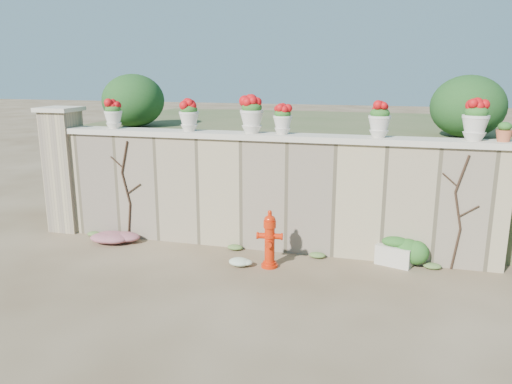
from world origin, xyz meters
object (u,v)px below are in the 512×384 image
(fire_hydrant, at_px, (270,239))
(terracotta_pot, at_px, (504,133))
(planter_box, at_px, (395,252))
(urn_pot_0, at_px, (113,115))

(fire_hydrant, distance_m, terracotta_pot, 4.02)
(planter_box, bearing_deg, terracotta_pot, 27.42)
(fire_hydrant, relative_size, planter_box, 1.48)
(urn_pot_0, height_order, terracotta_pot, urn_pot_0)
(planter_box, height_order, urn_pot_0, urn_pot_0)
(urn_pot_0, relative_size, terracotta_pot, 1.79)
(planter_box, xyz_separation_m, urn_pot_0, (-5.27, 0.25, 2.14))
(fire_hydrant, relative_size, urn_pot_0, 1.83)
(urn_pot_0, xyz_separation_m, terracotta_pot, (6.78, -0.00, -0.13))
(urn_pot_0, bearing_deg, planter_box, -2.71)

